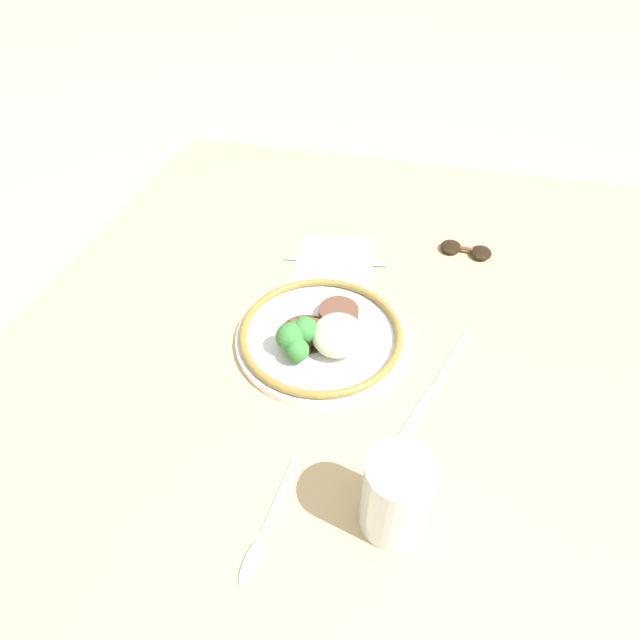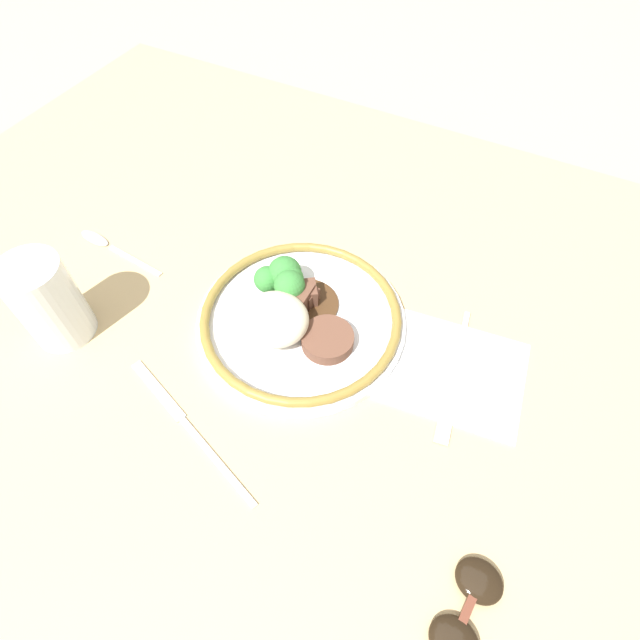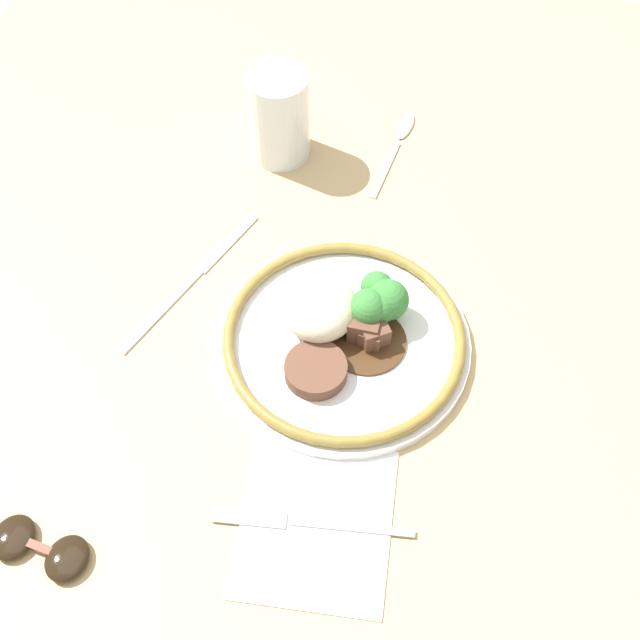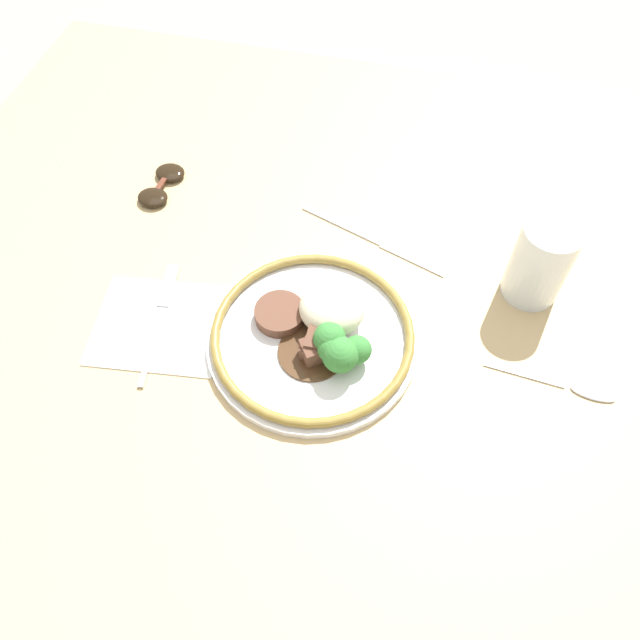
% 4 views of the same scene
% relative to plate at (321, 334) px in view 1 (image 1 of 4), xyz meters
% --- Properties ---
extents(ground_plane, '(8.00, 8.00, 0.00)m').
position_rel_plate_xyz_m(ground_plane, '(0.02, 0.05, -0.07)').
color(ground_plane, tan).
extents(dining_table, '(1.29, 1.09, 0.05)m').
position_rel_plate_xyz_m(dining_table, '(0.02, 0.05, -0.04)').
color(dining_table, tan).
rests_on(dining_table, ground).
extents(napkin, '(0.18, 0.16, 0.00)m').
position_rel_plate_xyz_m(napkin, '(-0.20, -0.02, -0.02)').
color(napkin, white).
rests_on(napkin, dining_table).
extents(plate, '(0.26, 0.26, 0.06)m').
position_rel_plate_xyz_m(plate, '(0.00, 0.00, 0.00)').
color(plate, white).
rests_on(plate, dining_table).
extents(juice_glass, '(0.07, 0.07, 0.12)m').
position_rel_plate_xyz_m(juice_glass, '(0.25, 0.14, 0.03)').
color(juice_glass, orange).
rests_on(juice_glass, dining_table).
extents(fork, '(0.04, 0.19, 0.00)m').
position_rel_plate_xyz_m(fork, '(-0.21, -0.00, -0.02)').
color(fork, '#B7B7BC').
rests_on(fork, napkin).
extents(knife, '(0.22, 0.09, 0.00)m').
position_rel_plate_xyz_m(knife, '(0.04, 0.18, -0.02)').
color(knife, '#B7B7BC').
rests_on(knife, dining_table).
extents(spoon, '(0.16, 0.03, 0.01)m').
position_rel_plate_xyz_m(spoon, '(0.31, 0.01, -0.02)').
color(spoon, '#B7B7BC').
rests_on(spoon, dining_table).
extents(sunglasses, '(0.05, 0.10, 0.01)m').
position_rel_plate_xyz_m(sunglasses, '(-0.29, 0.21, -0.01)').
color(sunglasses, black).
rests_on(sunglasses, dining_table).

